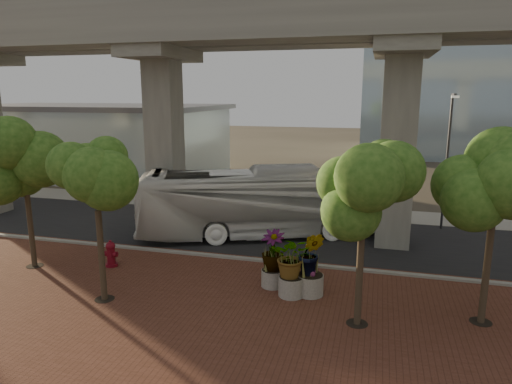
# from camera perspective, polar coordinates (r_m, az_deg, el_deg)

# --- Properties ---
(ground) EXTENTS (160.00, 160.00, 0.00)m
(ground) POSITION_cam_1_polar(r_m,az_deg,el_deg) (22.29, 0.91, -6.93)
(ground) COLOR #343026
(ground) RESTS_ON ground
(brick_plaza) EXTENTS (70.00, 13.00, 0.06)m
(brick_plaza) POSITION_cam_1_polar(r_m,az_deg,el_deg) (15.30, -6.84, -16.32)
(brick_plaza) COLOR brown
(brick_plaza) RESTS_ON ground
(asphalt_road) EXTENTS (90.00, 8.00, 0.04)m
(asphalt_road) POSITION_cam_1_polar(r_m,az_deg,el_deg) (24.13, 2.08, -5.37)
(asphalt_road) COLOR black
(asphalt_road) RESTS_ON ground
(curb_strip) EXTENTS (70.00, 0.25, 0.16)m
(curb_strip) POSITION_cam_1_polar(r_m,az_deg,el_deg) (20.45, -0.49, -8.49)
(curb_strip) COLOR gray
(curb_strip) RESTS_ON ground
(far_sidewalk) EXTENTS (90.00, 3.00, 0.06)m
(far_sidewalk) POSITION_cam_1_polar(r_m,az_deg,el_deg) (29.31, 4.54, -2.19)
(far_sidewalk) COLOR gray
(far_sidewalk) RESTS_ON ground
(transit_viaduct) EXTENTS (72.00, 5.60, 12.40)m
(transit_viaduct) POSITION_cam_1_polar(r_m,az_deg,el_deg) (23.00, 2.23, 12.15)
(transit_viaduct) COLOR gray
(transit_viaduct) RESTS_ON ground
(station_pavilion) EXTENTS (23.00, 13.00, 6.30)m
(station_pavilion) POSITION_cam_1_polar(r_m,az_deg,el_deg) (44.46, -19.51, 6.26)
(station_pavilion) COLOR silver
(station_pavilion) RESTS_ON ground
(transit_bus) EXTENTS (12.98, 7.57, 3.56)m
(transit_bus) POSITION_cam_1_polar(r_m,az_deg,el_deg) (23.56, 0.85, -1.35)
(transit_bus) COLOR white
(transit_bus) RESTS_ON ground
(fire_hydrant) EXTENTS (0.57, 0.52, 1.15)m
(fire_hydrant) POSITION_cam_1_polar(r_m,az_deg,el_deg) (20.60, -17.68, -7.36)
(fire_hydrant) COLOR maroon
(fire_hydrant) RESTS_ON ground
(planter_front) EXTENTS (2.07, 2.07, 2.28)m
(planter_front) POSITION_cam_1_polar(r_m,az_deg,el_deg) (16.66, 4.48, -8.45)
(planter_front) COLOR gray
(planter_front) RESTS_ON ground
(planter_right) EXTENTS (2.09, 2.09, 2.23)m
(planter_right) POSITION_cam_1_polar(r_m,az_deg,el_deg) (17.41, 2.09, -7.61)
(planter_right) COLOR gray
(planter_right) RESTS_ON ground
(planter_left) EXTENTS (2.19, 2.19, 2.41)m
(planter_left) POSITION_cam_1_polar(r_m,az_deg,el_deg) (16.80, 6.86, -8.05)
(planter_left) COLOR gray
(planter_left) RESTS_ON ground
(street_tree_far_west) EXTENTS (3.76, 3.76, 6.22)m
(street_tree_far_west) POSITION_cam_1_polar(r_m,az_deg,el_deg) (20.96, -27.06, 3.30)
(street_tree_far_west) COLOR #4C3F2B
(street_tree_far_west) RESTS_ON ground
(street_tree_near_west) EXTENTS (3.32, 3.32, 5.79)m
(street_tree_near_west) POSITION_cam_1_polar(r_m,az_deg,el_deg) (16.46, -19.38, 1.03)
(street_tree_near_west) COLOR #4C3F2B
(street_tree_near_west) RESTS_ON ground
(street_tree_near_east) EXTENTS (3.58, 3.58, 5.98)m
(street_tree_near_east) POSITION_cam_1_polar(r_m,az_deg,el_deg) (14.15, 13.32, -0.05)
(street_tree_near_east) COLOR #4C3F2B
(street_tree_near_east) RESTS_ON ground
(street_tree_far_east) EXTENTS (3.57, 3.57, 6.20)m
(street_tree_far_east) POSITION_cam_1_polar(r_m,az_deg,el_deg) (15.63, 27.84, 0.84)
(street_tree_far_east) COLOR #4C3F2B
(street_tree_far_east) RESTS_ON ground
(streetlamp_west) EXTENTS (0.44, 1.28, 8.83)m
(streetlamp_west) POSITION_cam_1_polar(r_m,az_deg,el_deg) (30.41, -12.58, 7.87)
(streetlamp_west) COLOR #2C2C31
(streetlamp_west) RESTS_ON ground
(streetlamp_east) EXTENTS (0.36, 1.05, 7.27)m
(streetlamp_east) POSITION_cam_1_polar(r_m,az_deg,el_deg) (26.23, 22.86, 4.56)
(streetlamp_east) COLOR #2F3035
(streetlamp_east) RESTS_ON ground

